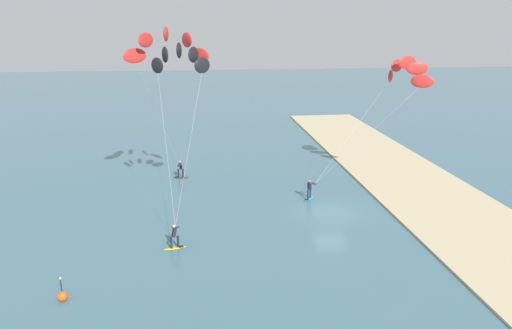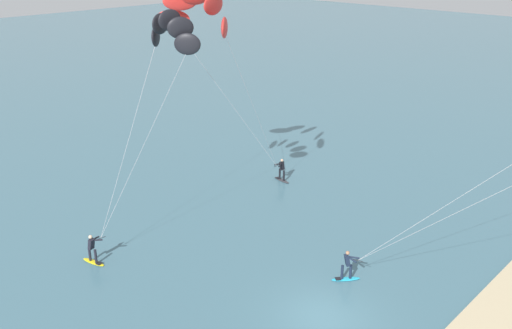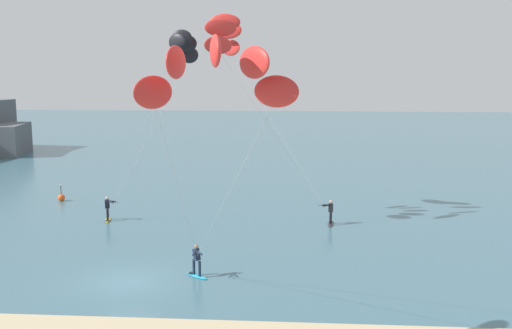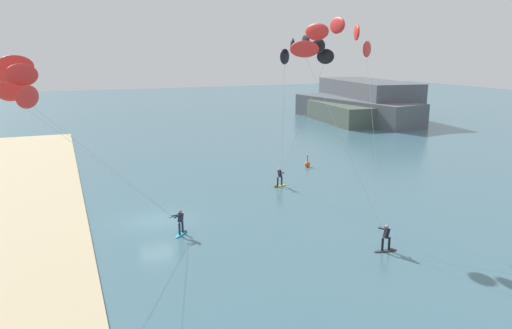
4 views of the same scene
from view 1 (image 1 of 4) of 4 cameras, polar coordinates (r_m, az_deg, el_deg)
ground_plane at (r=38.72m, az=8.66°, el=-5.56°), size 240.00×240.00×0.00m
sand_strip at (r=42.10m, az=20.97°, el=-4.57°), size 80.00×9.53×0.16m
kitesurfer_nearshore at (r=43.79m, az=16.56°, el=9.84°), size 5.82×10.57×11.51m
kitesurfer_mid_water at (r=38.31m, az=-10.22°, el=12.82°), size 8.48×6.43×13.90m
kitesurfer_far_out at (r=35.15m, az=-8.86°, el=11.06°), size 6.72×4.29×12.85m
marker_buoy at (r=28.81m, az=-21.45°, el=-13.92°), size 0.56×0.56×1.38m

